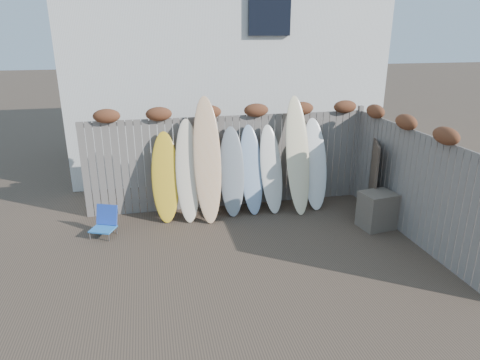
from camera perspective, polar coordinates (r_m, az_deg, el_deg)
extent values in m
plane|color=#493A2D|center=(7.42, 2.02, -10.34)|extent=(80.00, 80.00, 0.00)
cube|color=slate|center=(9.19, -1.61, 2.42)|extent=(6.00, 0.10, 2.00)
cube|color=slate|center=(10.15, 15.30, 3.67)|extent=(0.10, 0.10, 2.10)
ellipsoid|color=brown|center=(8.78, -17.37, 8.14)|extent=(0.52, 0.28, 0.28)
ellipsoid|color=brown|center=(8.74, -10.77, 8.64)|extent=(0.52, 0.28, 0.28)
ellipsoid|color=brown|center=(8.83, -4.21, 9.03)|extent=(0.52, 0.28, 0.28)
ellipsoid|color=brown|center=(9.02, 2.17, 9.29)|extent=(0.52, 0.28, 0.28)
ellipsoid|color=brown|center=(9.32, 8.22, 9.43)|extent=(0.52, 0.28, 0.28)
ellipsoid|color=brown|center=(9.71, 13.83, 9.47)|extent=(0.52, 0.28, 0.28)
cube|color=slate|center=(8.37, 22.06, -0.76)|extent=(0.10, 4.40, 2.00)
ellipsoid|color=brown|center=(7.52, 25.78, 5.32)|extent=(0.28, 0.56, 0.28)
ellipsoid|color=brown|center=(8.39, 21.28, 7.22)|extent=(0.28, 0.56, 0.28)
ellipsoid|color=brown|center=(9.31, 17.62, 8.72)|extent=(0.28, 0.56, 0.28)
cube|color=silver|center=(12.93, -3.00, 16.34)|extent=(8.00, 5.00, 6.00)
cube|color=black|center=(10.62, 3.96, 22.15)|extent=(1.00, 0.12, 1.30)
cube|color=blue|center=(8.46, -17.80, -6.24)|extent=(0.52, 0.50, 0.03)
cube|color=blue|center=(8.53, -17.33, -4.43)|extent=(0.43, 0.28, 0.38)
cylinder|color=silver|center=(8.46, -19.38, -7.01)|extent=(0.03, 0.03, 0.16)
cylinder|color=#B3B2B9|center=(8.70, -18.39, -6.14)|extent=(0.03, 0.03, 0.16)
cylinder|color=#B0B0B7|center=(8.28, -17.07, -7.32)|extent=(0.03, 0.03, 0.16)
cylinder|color=#A09FA6|center=(8.53, -16.13, -6.42)|extent=(0.03, 0.03, 0.16)
cube|color=#6E5F52|center=(8.76, 17.80, -3.86)|extent=(0.69, 0.60, 0.72)
cube|color=#322A1E|center=(9.30, 17.29, 0.26)|extent=(0.44, 0.97, 1.55)
ellipsoid|color=yellow|center=(8.70, -9.93, 0.36)|extent=(0.60, 0.68, 1.77)
ellipsoid|color=#F7E2BF|center=(8.64, -6.97, 1.22)|extent=(0.54, 0.75, 2.01)
ellipsoid|color=#FED17C|center=(8.57, -4.38, 2.69)|extent=(0.59, 0.88, 2.45)
ellipsoid|color=gray|center=(8.85, -1.09, 1.11)|extent=(0.58, 0.70, 1.81)
ellipsoid|color=#8FA6C3|center=(8.94, 1.54, 1.36)|extent=(0.49, 0.67, 1.83)
ellipsoid|color=silver|center=(9.02, 4.19, 1.44)|extent=(0.53, 0.69, 1.82)
ellipsoid|color=#FBE7B3|center=(9.02, 7.70, 3.25)|extent=(0.51, 0.85, 2.40)
ellipsoid|color=white|center=(9.32, 9.90, 2.10)|extent=(0.56, 0.70, 1.91)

